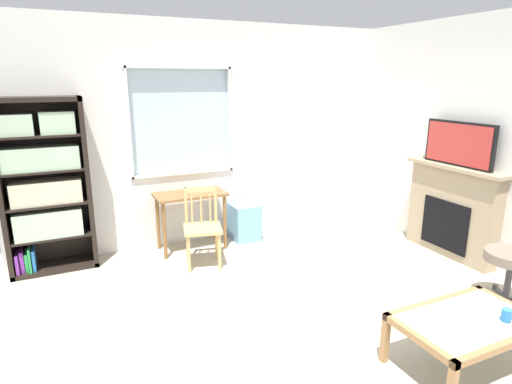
{
  "coord_description": "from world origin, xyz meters",
  "views": [
    {
      "loc": [
        -1.81,
        -2.84,
        2.1
      ],
      "look_at": [
        -0.02,
        0.97,
        0.98
      ],
      "focal_mm": 30.06,
      "sensor_mm": 36.0,
      "label": 1
    }
  ],
  "objects_px": {
    "desk_under_window": "(191,203)",
    "plastic_drawer_unit": "(244,221)",
    "tv": "(459,144)",
    "coffee_table": "(468,325)",
    "bookshelf": "(44,184)",
    "wooden_chair": "(202,226)",
    "sippy_cup": "(507,315)",
    "fireplace": "(452,211)"
  },
  "relations": [
    {
      "from": "wooden_chair",
      "to": "sippy_cup",
      "type": "height_order",
      "value": "wooden_chair"
    },
    {
      "from": "plastic_drawer_unit",
      "to": "tv",
      "type": "distance_m",
      "value": 2.79
    },
    {
      "from": "bookshelf",
      "to": "fireplace",
      "type": "height_order",
      "value": "bookshelf"
    },
    {
      "from": "plastic_drawer_unit",
      "to": "sippy_cup",
      "type": "xyz_separation_m",
      "value": [
        0.63,
        -3.28,
        0.21
      ]
    },
    {
      "from": "fireplace",
      "to": "sippy_cup",
      "type": "height_order",
      "value": "fireplace"
    },
    {
      "from": "plastic_drawer_unit",
      "to": "fireplace",
      "type": "distance_m",
      "value": 2.59
    },
    {
      "from": "tv",
      "to": "sippy_cup",
      "type": "distance_m",
      "value": 2.4
    },
    {
      "from": "wooden_chair",
      "to": "sippy_cup",
      "type": "bearing_deg",
      "value": -62.8
    },
    {
      "from": "bookshelf",
      "to": "sippy_cup",
      "type": "distance_m",
      "value": 4.5
    },
    {
      "from": "desk_under_window",
      "to": "wooden_chair",
      "type": "xyz_separation_m",
      "value": [
        -0.02,
        -0.51,
        -0.14
      ]
    },
    {
      "from": "plastic_drawer_unit",
      "to": "fireplace",
      "type": "bearing_deg",
      "value": -37.4
    },
    {
      "from": "wooden_chair",
      "to": "sippy_cup",
      "type": "xyz_separation_m",
      "value": [
        1.4,
        -2.72,
        -0.01
      ]
    },
    {
      "from": "wooden_chair",
      "to": "fireplace",
      "type": "relative_size",
      "value": 0.7
    },
    {
      "from": "bookshelf",
      "to": "coffee_table",
      "type": "xyz_separation_m",
      "value": [
        2.75,
        -3.21,
        -0.64
      ]
    },
    {
      "from": "bookshelf",
      "to": "plastic_drawer_unit",
      "type": "bearing_deg",
      "value": -1.39
    },
    {
      "from": "wooden_chair",
      "to": "coffee_table",
      "type": "bearing_deg",
      "value": -65.48
    },
    {
      "from": "tv",
      "to": "sippy_cup",
      "type": "height_order",
      "value": "tv"
    },
    {
      "from": "fireplace",
      "to": "tv",
      "type": "distance_m",
      "value": 0.81
    },
    {
      "from": "bookshelf",
      "to": "wooden_chair",
      "type": "xyz_separation_m",
      "value": [
        1.57,
        -0.62,
        -0.52
      ]
    },
    {
      "from": "tv",
      "to": "coffee_table",
      "type": "relative_size",
      "value": 0.88
    },
    {
      "from": "wooden_chair",
      "to": "coffee_table",
      "type": "distance_m",
      "value": 2.84
    },
    {
      "from": "bookshelf",
      "to": "coffee_table",
      "type": "bearing_deg",
      "value": -49.35
    },
    {
      "from": "desk_under_window",
      "to": "tv",
      "type": "relative_size",
      "value": 0.95
    },
    {
      "from": "plastic_drawer_unit",
      "to": "tv",
      "type": "bearing_deg",
      "value": -37.64
    },
    {
      "from": "tv",
      "to": "fireplace",
      "type": "bearing_deg",
      "value": 0.0
    },
    {
      "from": "wooden_chair",
      "to": "coffee_table",
      "type": "xyz_separation_m",
      "value": [
        1.18,
        -2.59,
        -0.11
      ]
    },
    {
      "from": "plastic_drawer_unit",
      "to": "tv",
      "type": "xyz_separation_m",
      "value": [
        2.02,
        -1.56,
        1.13
      ]
    },
    {
      "from": "tv",
      "to": "wooden_chair",
      "type": "bearing_deg",
      "value": 160.36
    },
    {
      "from": "desk_under_window",
      "to": "plastic_drawer_unit",
      "type": "distance_m",
      "value": 0.83
    },
    {
      "from": "desk_under_window",
      "to": "sippy_cup",
      "type": "bearing_deg",
      "value": -66.97
    },
    {
      "from": "desk_under_window",
      "to": "plastic_drawer_unit",
      "type": "xyz_separation_m",
      "value": [
        0.74,
        0.05,
        -0.36
      ]
    },
    {
      "from": "desk_under_window",
      "to": "wooden_chair",
      "type": "relative_size",
      "value": 0.96
    },
    {
      "from": "plastic_drawer_unit",
      "to": "fireplace",
      "type": "xyz_separation_m",
      "value": [
        2.04,
        -1.56,
        0.32
      ]
    },
    {
      "from": "tv",
      "to": "bookshelf",
      "type": "bearing_deg",
      "value": 159.66
    },
    {
      "from": "bookshelf",
      "to": "desk_under_window",
      "type": "relative_size",
      "value": 2.22
    },
    {
      "from": "fireplace",
      "to": "bookshelf",
      "type": "bearing_deg",
      "value": 159.74
    },
    {
      "from": "plastic_drawer_unit",
      "to": "fireplace",
      "type": "height_order",
      "value": "fireplace"
    },
    {
      "from": "plastic_drawer_unit",
      "to": "fireplace",
      "type": "relative_size",
      "value": 0.37
    },
    {
      "from": "plastic_drawer_unit",
      "to": "bookshelf",
      "type": "bearing_deg",
      "value": 178.61
    },
    {
      "from": "plastic_drawer_unit",
      "to": "sippy_cup",
      "type": "height_order",
      "value": "sippy_cup"
    },
    {
      "from": "tv",
      "to": "coffee_table",
      "type": "bearing_deg",
      "value": -135.4
    },
    {
      "from": "wooden_chair",
      "to": "coffee_table",
      "type": "relative_size",
      "value": 0.87
    }
  ]
}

